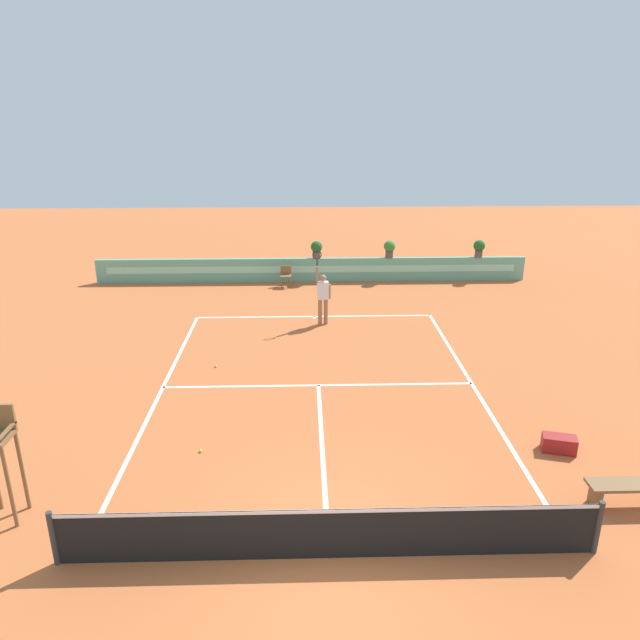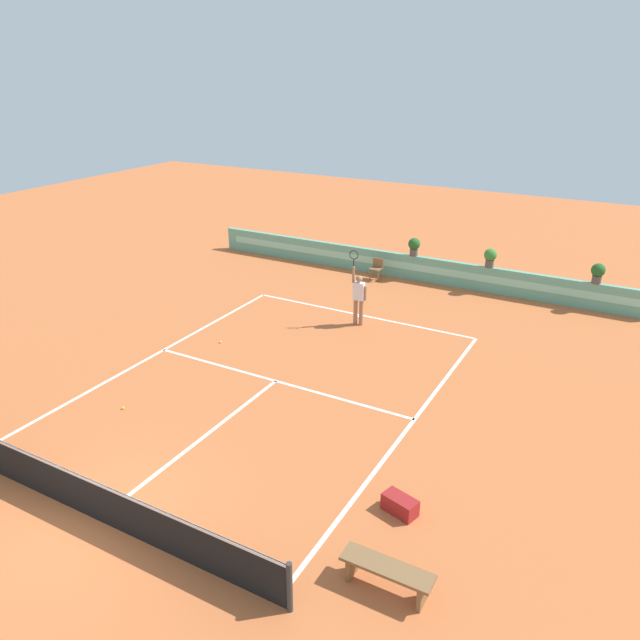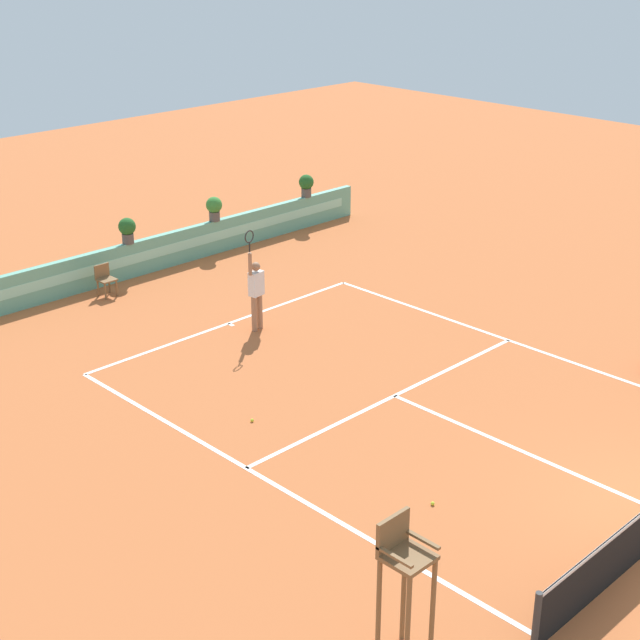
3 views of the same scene
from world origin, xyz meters
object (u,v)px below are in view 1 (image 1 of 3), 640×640
(tennis_ball_mid_court, at_px, (216,366))
(potted_plant_right, at_px, (389,248))
(potted_plant_far_right, at_px, (479,247))
(ball_kid_chair, at_px, (286,275))
(tennis_player, at_px, (323,295))
(gear_bag, at_px, (559,444))
(bench_courtside, at_px, (631,489))
(tennis_ball_near_baseline, at_px, (201,451))
(potted_plant_centre, at_px, (317,248))

(tennis_ball_mid_court, distance_m, potted_plant_right, 10.76)
(potted_plant_right, height_order, potted_plant_far_right, same)
(ball_kid_chair, xyz_separation_m, tennis_player, (1.36, -4.55, 0.57))
(gear_bag, bearing_deg, potted_plant_right, 97.81)
(bench_courtside, xyz_separation_m, potted_plant_right, (-2.36, 15.23, 1.04))
(potted_plant_far_right, bearing_deg, tennis_ball_near_baseline, -126.23)
(potted_plant_centre, bearing_deg, tennis_ball_mid_court, -109.38)
(tennis_ball_mid_court, relative_size, potted_plant_centre, 0.09)
(gear_bag, bearing_deg, potted_plant_centre, 110.11)
(ball_kid_chair, height_order, tennis_ball_mid_court, ball_kid_chair)
(tennis_ball_mid_court, height_order, potted_plant_right, potted_plant_right)
(ball_kid_chair, xyz_separation_m, potted_plant_right, (4.33, 0.73, 0.93))
(ball_kid_chair, xyz_separation_m, potted_plant_centre, (1.28, 0.73, 0.93))
(gear_bag, relative_size, tennis_player, 0.27)
(gear_bag, distance_m, tennis_player, 9.41)
(bench_courtside, xyz_separation_m, potted_plant_centre, (-5.41, 15.23, 1.04))
(ball_kid_chair, bearing_deg, tennis_ball_near_baseline, -97.01)
(potted_plant_right, bearing_deg, potted_plant_far_right, 0.00)
(potted_plant_right, distance_m, potted_plant_centre, 3.05)
(ball_kid_chair, height_order, potted_plant_centre, potted_plant_centre)
(tennis_player, distance_m, potted_plant_far_right, 8.58)
(bench_courtside, height_order, gear_bag, bench_courtside)
(tennis_player, bearing_deg, gear_bag, -59.21)
(gear_bag, bearing_deg, tennis_player, 120.79)
(gear_bag, distance_m, tennis_ball_near_baseline, 7.69)
(ball_kid_chair, xyz_separation_m, gear_bag, (6.16, -12.60, -0.30))
(potted_plant_right, xyz_separation_m, potted_plant_centre, (-3.05, 0.00, 0.00))
(gear_bag, distance_m, potted_plant_right, 13.51)
(potted_plant_centre, bearing_deg, gear_bag, -69.89)
(gear_bag, bearing_deg, bench_courtside, -74.48)
(tennis_ball_near_baseline, height_order, tennis_ball_mid_court, same)
(bench_courtside, bearing_deg, potted_plant_far_right, 84.66)
(tennis_player, bearing_deg, tennis_ball_mid_court, -132.42)
(tennis_ball_near_baseline, relative_size, potted_plant_centre, 0.09)
(ball_kid_chair, bearing_deg, gear_bag, -63.95)
(bench_courtside, bearing_deg, tennis_player, 118.16)
(ball_kid_chair, distance_m, potted_plant_right, 4.49)
(tennis_ball_near_baseline, bearing_deg, gear_bag, -1.36)
(tennis_ball_near_baseline, distance_m, tennis_ball_mid_court, 4.43)
(gear_bag, bearing_deg, tennis_ball_near_baseline, 178.64)
(tennis_player, bearing_deg, potted_plant_far_right, 38.04)
(potted_plant_right, bearing_deg, tennis_player, -119.36)
(bench_courtside, xyz_separation_m, tennis_ball_near_baseline, (-8.21, 2.08, -0.34))
(gear_bag, height_order, potted_plant_centre, potted_plant_centre)
(tennis_ball_mid_court, bearing_deg, tennis_ball_near_baseline, -86.54)
(gear_bag, xyz_separation_m, tennis_ball_near_baseline, (-7.69, 0.18, -0.15))
(tennis_player, xyz_separation_m, potted_plant_right, (2.97, 5.28, 0.36))
(ball_kid_chair, relative_size, bench_courtside, 0.53)
(bench_courtside, distance_m, tennis_ball_near_baseline, 8.48)
(tennis_player, height_order, tennis_ball_mid_court, tennis_player)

